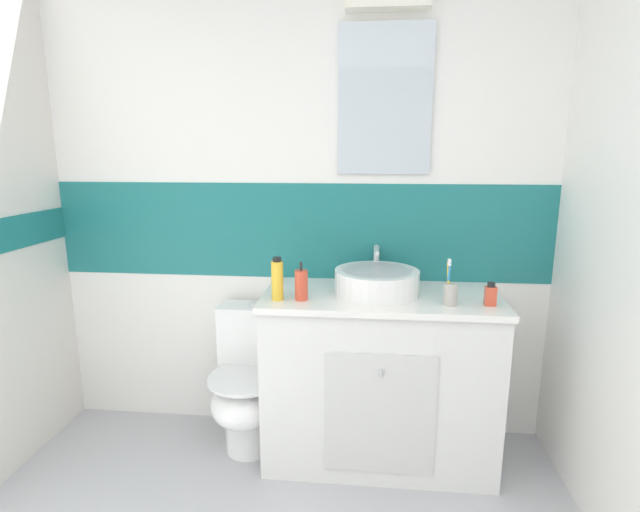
# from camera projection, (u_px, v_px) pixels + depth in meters

# --- Properties ---
(wall_back_tiled) EXTENTS (3.20, 0.20, 2.50)m
(wall_back_tiled) POSITION_uv_depth(u_px,v_px,m) (300.00, 200.00, 2.52)
(wall_back_tiled) COLOR white
(wall_back_tiled) RESTS_ON ground_plane
(vanity_cabinet) EXTENTS (1.11, 0.54, 0.85)m
(vanity_cabinet) POSITION_uv_depth(u_px,v_px,m) (379.00, 376.00, 2.36)
(vanity_cabinet) COLOR silver
(vanity_cabinet) RESTS_ON ground_plane
(sink_basin) EXTENTS (0.40, 0.44, 0.20)m
(sink_basin) POSITION_uv_depth(u_px,v_px,m) (377.00, 281.00, 2.26)
(sink_basin) COLOR white
(sink_basin) RESTS_ON vanity_cabinet
(toilet) EXTENTS (0.37, 0.50, 0.74)m
(toilet) POSITION_uv_depth(u_px,v_px,m) (249.00, 384.00, 2.45)
(toilet) COLOR white
(toilet) RESTS_ON ground_plane
(toothbrush_cup) EXTENTS (0.06, 0.06, 0.21)m
(toothbrush_cup) POSITION_uv_depth(u_px,v_px,m) (450.00, 292.00, 2.09)
(toothbrush_cup) COLOR #B2ADA3
(toothbrush_cup) RESTS_ON vanity_cabinet
(soap_dispenser) EXTENTS (0.06, 0.06, 0.18)m
(soap_dispenser) POSITION_uv_depth(u_px,v_px,m) (301.00, 285.00, 2.16)
(soap_dispenser) COLOR #D84C33
(soap_dispenser) RESTS_ON vanity_cabinet
(shampoo_bottle_tall) EXTENTS (0.05, 0.05, 0.20)m
(shampoo_bottle_tall) POSITION_uv_depth(u_px,v_px,m) (277.00, 280.00, 2.16)
(shampoo_bottle_tall) COLOR yellow
(shampoo_bottle_tall) RESTS_ON vanity_cabinet
(perfume_flask_small) EXTENTS (0.05, 0.03, 0.10)m
(perfume_flask_small) POSITION_uv_depth(u_px,v_px,m) (491.00, 295.00, 2.08)
(perfume_flask_small) COLOR #D84C33
(perfume_flask_small) RESTS_ON vanity_cabinet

